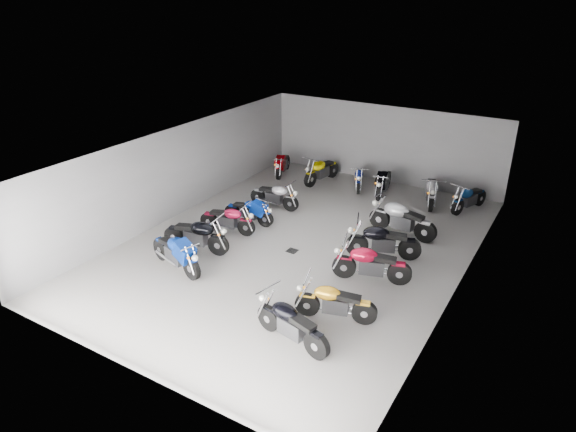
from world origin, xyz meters
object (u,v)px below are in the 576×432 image
Objects in this scene: motorcycle_left_e at (249,211)px; motorcycle_right_a at (291,324)px; motorcycle_left_d at (228,219)px; motorcycle_back_a at (283,164)px; motorcycle_left_b at (176,253)px; motorcycle_back_f at (469,198)px; motorcycle_right_b at (335,302)px; motorcycle_back_d at (384,182)px; motorcycle_back_e at (431,191)px; motorcycle_right_d at (371,264)px; motorcycle_right_e at (383,241)px; motorcycle_left_f at (275,196)px; motorcycle_right_f at (402,219)px; motorcycle_left_c at (197,235)px; motorcycle_back_b at (321,170)px; drain_grate at (292,251)px; motorcycle_back_c at (359,177)px.

motorcycle_left_e is 6.73m from motorcycle_right_a.
motorcycle_left_d is 1.02× the size of motorcycle_back_a.
motorcycle_left_b reaches higher than motorcycle_back_f.
motorcycle_left_d is at bearing 46.98° from motorcycle_right_b.
motorcycle_back_e is (1.91, 0.01, 0.01)m from motorcycle_back_d.
motorcycle_right_d is 1.47m from motorcycle_right_e.
motorcycle_left_e is 0.88× the size of motorcycle_right_e.
motorcycle_left_b reaches higher than motorcycle_right_b.
motorcycle_left_f is 1.03× the size of motorcycle_back_a.
motorcycle_right_d is 6.71m from motorcycle_back_d.
motorcycle_right_f is 1.11× the size of motorcycle_back_e.
motorcycle_right_d is (0.05, 2.17, 0.04)m from motorcycle_right_b.
motorcycle_back_e is at bearing 136.11° from motorcycle_left_c.
motorcycle_left_f is 7.16m from motorcycle_back_f.
motorcycle_left_b is 5.61m from motorcycle_right_d.
motorcycle_right_d is at bearing 92.52° from motorcycle_left_c.
motorcycle_right_f is 1.23× the size of motorcycle_back_f.
motorcycle_right_f is 3.63m from motorcycle_back_d.
motorcycle_back_e is (4.67, 0.06, 0.00)m from motorcycle_back_b.
motorcycle_left_c is at bearing -149.58° from drain_grate.
motorcycle_back_a is at bearing 21.66° from motorcycle_right_b.
motorcycle_left_e is at bearing 57.79° from motorcycle_right_d.
motorcycle_left_c is 5.40m from motorcycle_right_a.
drain_grate is at bearing 65.18° from motorcycle_right_d.
motorcycle_left_c is 5.47m from motorcycle_right_d.
motorcycle_right_a is 0.99× the size of motorcycle_right_d.
motorcycle_left_d is 6.75m from motorcycle_back_d.
motorcycle_right_e is 1.00× the size of motorcycle_back_d.
motorcycle_back_c is at bearing 149.75° from motorcycle_left_f.
motorcycle_left_e is 1.05× the size of motorcycle_back_c.
motorcycle_back_f reaches higher than motorcycle_left_f.
motorcycle_left_b reaches higher than motorcycle_back_d.
drain_grate is at bearing 118.81° from motorcycle_back_b.
motorcycle_right_e is 5.27m from motorcycle_back_d.
motorcycle_back_f is (7.95, 0.17, 0.00)m from motorcycle_back_a.
motorcycle_back_b reaches higher than motorcycle_back_c.
motorcycle_left_f is 3.31m from motorcycle_back_b.
motorcycle_left_b reaches higher than motorcycle_right_e.
motorcycle_left_b is 4.75m from motorcycle_right_a.
motorcycle_left_c is 7.91m from motorcycle_back_c.
motorcycle_back_f is (1.23, 8.66, -0.01)m from motorcycle_right_b.
motorcycle_right_a reaches higher than motorcycle_left_e.
motorcycle_left_c is 8.17m from motorcycle_back_d.
motorcycle_right_a is at bearing 89.71° from motorcycle_back_d.
motorcycle_back_c is 3.03m from motorcycle_back_e.
motorcycle_left_f is at bearing 99.21° from motorcycle_right_f.
motorcycle_right_d is 7.97m from motorcycle_back_b.
motorcycle_right_a is 1.42m from motorcycle_right_b.
motorcycle_left_f is (0.26, 4.14, -0.06)m from motorcycle_left_c.
motorcycle_right_f is (0.25, 6.76, 0.05)m from motorcycle_right_a.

